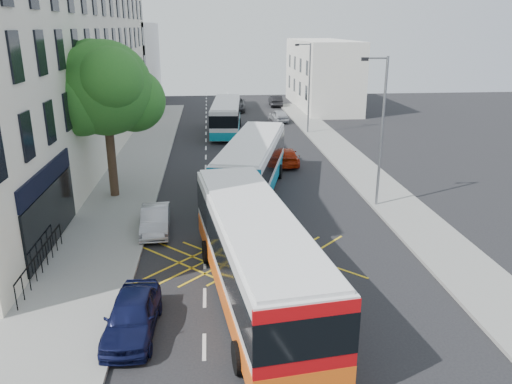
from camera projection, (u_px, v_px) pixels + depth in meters
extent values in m
plane|color=black|center=(304.00, 341.00, 15.97)|extent=(120.00, 120.00, 0.00)
cube|color=gray|center=(115.00, 196.00, 29.36)|extent=(5.00, 70.00, 0.15)
cube|color=gray|center=(379.00, 188.00, 30.78)|extent=(3.00, 70.00, 0.15)
cube|color=beige|center=(52.00, 71.00, 35.82)|extent=(8.00, 45.00, 13.00)
cube|color=black|center=(46.00, 177.00, 21.57)|extent=(0.12, 7.00, 0.90)
cube|color=black|center=(51.00, 215.00, 22.14)|extent=(0.12, 7.00, 2.60)
cube|color=silver|center=(122.00, 63.00, 65.10)|extent=(8.00, 20.00, 10.00)
cube|color=silver|center=(322.00, 74.00, 61.01)|extent=(6.00, 18.00, 8.00)
cylinder|color=#382619|center=(112.00, 159.00, 28.64)|extent=(0.50, 0.50, 4.40)
sphere|color=#1B611E|center=(105.00, 88.00, 27.38)|extent=(5.20, 5.20, 5.20)
sphere|color=#1B611E|center=(134.00, 100.00, 28.51)|extent=(3.60, 3.60, 3.60)
sphere|color=#1B611E|center=(81.00, 101.00, 26.90)|extent=(3.80, 3.80, 3.80)
sphere|color=#1B611E|center=(111.00, 79.00, 26.01)|extent=(3.40, 3.40, 3.40)
sphere|color=#1B611E|center=(93.00, 68.00, 28.03)|extent=(3.20, 3.20, 3.20)
cylinder|color=slate|center=(382.00, 134.00, 26.55)|extent=(0.14, 0.14, 8.00)
cylinder|color=slate|center=(376.00, 58.00, 25.26)|extent=(1.20, 0.10, 0.10)
cube|color=black|center=(365.00, 59.00, 25.22)|extent=(0.35, 0.15, 0.18)
cylinder|color=slate|center=(309.00, 89.00, 45.44)|extent=(0.14, 0.14, 8.00)
cylinder|color=slate|center=(304.00, 44.00, 44.15)|extent=(1.20, 0.10, 0.10)
cube|color=black|center=(297.00, 45.00, 44.11)|extent=(0.35, 0.15, 0.18)
cube|color=silver|center=(255.00, 253.00, 17.99)|extent=(4.22, 12.20, 2.88)
cube|color=silver|center=(255.00, 214.00, 17.52)|extent=(3.98, 11.94, 0.13)
cube|color=black|center=(255.00, 242.00, 17.86)|extent=(4.29, 12.27, 1.20)
cube|color=#EE5B14|center=(255.00, 278.00, 18.31)|extent=(4.28, 12.26, 0.81)
cube|color=#B5090D|center=(306.00, 352.00, 12.48)|extent=(2.75, 0.45, 2.72)
cube|color=#FF0C0C|center=(263.00, 384.00, 12.48)|extent=(0.26, 0.09, 0.25)
cube|color=#FF0C0C|center=(346.00, 371.00, 12.94)|extent=(0.26, 0.09, 0.25)
cylinder|color=black|center=(207.00, 252.00, 21.15)|extent=(0.43, 1.01, 0.98)
cylinder|color=black|center=(269.00, 246.00, 21.71)|extent=(0.43, 1.01, 0.98)
cylinder|color=black|center=(239.00, 358.00, 14.41)|extent=(0.43, 1.01, 0.98)
cylinder|color=black|center=(328.00, 345.00, 14.98)|extent=(0.43, 1.01, 0.98)
cube|color=silver|center=(252.00, 164.00, 29.69)|extent=(5.34, 11.89, 2.79)
cube|color=silver|center=(252.00, 140.00, 29.23)|extent=(5.08, 11.61, 0.13)
cube|color=black|center=(252.00, 158.00, 29.56)|extent=(5.41, 11.96, 1.16)
cube|color=#0E8EAE|center=(252.00, 180.00, 29.99)|extent=(5.40, 11.95, 0.79)
cube|color=#0B6993|center=(234.00, 195.00, 24.27)|extent=(2.62, 0.74, 2.63)
cube|color=#FF0C0C|center=(213.00, 208.00, 24.64)|extent=(0.26, 0.12, 0.25)
cube|color=#FF0C0C|center=(256.00, 210.00, 24.34)|extent=(0.26, 0.12, 0.25)
cylinder|color=black|center=(240.00, 170.00, 33.25)|extent=(0.51, 0.99, 0.95)
cylinder|color=black|center=(279.00, 172.00, 32.88)|extent=(0.51, 0.99, 0.95)
cylinder|color=black|center=(217.00, 206.00, 26.62)|extent=(0.51, 0.99, 0.95)
cylinder|color=black|center=(266.00, 208.00, 26.25)|extent=(0.51, 0.99, 0.95)
cube|color=silver|center=(226.00, 116.00, 46.67)|extent=(3.19, 10.63, 2.52)
cube|color=silver|center=(226.00, 102.00, 46.26)|extent=(2.98, 10.40, 0.11)
cube|color=black|center=(226.00, 112.00, 46.56)|extent=(3.25, 10.69, 1.05)
cube|color=#0B7D92|center=(226.00, 125.00, 46.95)|extent=(3.24, 10.68, 0.71)
cube|color=silver|center=(224.00, 126.00, 41.73)|extent=(2.42, 0.29, 2.38)
cube|color=#FF0C0C|center=(213.00, 134.00, 41.91)|extent=(0.25, 0.08, 0.25)
cube|color=#FF0C0C|center=(235.00, 134.00, 41.94)|extent=(0.25, 0.08, 0.25)
cylinder|color=black|center=(216.00, 123.00, 49.73)|extent=(0.33, 0.88, 0.86)
cylinder|color=black|center=(239.00, 123.00, 49.77)|extent=(0.33, 0.88, 0.86)
cylinder|color=black|center=(211.00, 136.00, 43.68)|extent=(0.33, 0.88, 0.86)
cylinder|color=black|center=(238.00, 136.00, 43.72)|extent=(0.33, 0.88, 0.86)
cylinder|color=black|center=(317.00, 364.00, 14.43)|extent=(0.20, 0.62, 0.61)
cylinder|color=black|center=(301.00, 335.00, 15.76)|extent=(0.20, 0.62, 0.61)
cube|color=black|center=(309.00, 341.00, 15.00)|extent=(0.37, 1.17, 0.21)
cube|color=black|center=(307.00, 331.00, 15.17)|extent=(0.33, 0.47, 0.19)
cube|color=black|center=(312.00, 342.00, 14.74)|extent=(0.31, 0.51, 0.10)
cylinder|color=slate|center=(302.00, 326.00, 15.60)|extent=(0.12, 0.42, 0.81)
cylinder|color=slate|center=(304.00, 319.00, 15.36)|extent=(0.58, 0.12, 0.04)
cube|color=gold|center=(319.00, 361.00, 14.21)|extent=(0.17, 0.04, 0.12)
imported|color=black|center=(310.00, 331.00, 14.84)|extent=(0.65, 0.48, 1.66)
sphere|color=#99999E|center=(311.00, 310.00, 14.62)|extent=(0.29, 0.29, 0.29)
imported|color=#0D1135|center=(132.00, 315.00, 16.19)|extent=(1.74, 4.00, 1.34)
imported|color=#ACAEB4|center=(155.00, 220.00, 24.30)|extent=(1.49, 3.82, 1.24)
imported|color=#A12006|center=(286.00, 156.00, 36.23)|extent=(1.79, 4.15, 1.19)
imported|color=#3A3C41|center=(235.00, 104.00, 59.10)|extent=(2.88, 5.56, 1.50)
imported|color=#A9AAB0|center=(279.00, 116.00, 52.38)|extent=(1.93, 3.91, 1.28)
imported|color=black|center=(275.00, 101.00, 62.67)|extent=(1.52, 4.17, 1.37)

